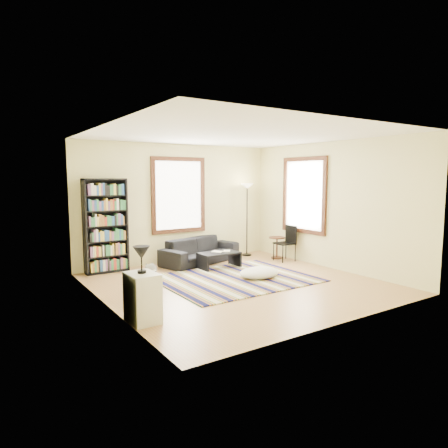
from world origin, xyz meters
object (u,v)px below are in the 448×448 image
sofa (200,250)px  coffee_table (219,260)px  floor_cushion (259,273)px  side_table (277,248)px  folding_chair (285,243)px  bookshelf (106,226)px  white_cabinet (142,298)px  floor_lamp (247,220)px  dog (145,277)px

sofa → coffee_table: bearing=-102.1°
floor_cushion → side_table: side_table is taller
side_table → folding_chair: size_ratio=0.63×
bookshelf → white_cabinet: bearing=-98.6°
sofa → floor_lamp: size_ratio=1.08×
white_cabinet → floor_lamp: bearing=35.1°
coffee_table → dog: (-2.10, -0.85, 0.09)m
coffee_table → dog: bearing=-157.9°
floor_lamp → coffee_table: bearing=-148.7°
folding_chair → sofa: bearing=155.9°
sofa → side_table: (1.86, -0.62, -0.02)m
floor_cushion → white_cabinet: 3.10m
sofa → side_table: sofa is taller
coffee_table → side_table: bearing=4.2°
coffee_table → bookshelf: bearing=155.2°
sofa → side_table: bearing=-34.5°
bookshelf → coffee_table: 2.56m
floor_lamp → bookshelf: bearing=177.3°
folding_chair → dog: folding_chair is taller
sofa → bookshelf: size_ratio=1.00×
floor_lamp → folding_chair: 1.22m
floor_cushion → folding_chair: (1.54, 0.97, 0.32)m
bookshelf → floor_lamp: bookshelf is taller
folding_chair → white_cabinet: size_ratio=1.23×
bookshelf → coffee_table: bearing=-24.8°
sofa → white_cabinet: 3.98m
folding_chair → white_cabinet: 4.89m
coffee_table → side_table: (1.80, 0.13, 0.09)m
floor_lamp → floor_cushion: bearing=-120.5°
floor_lamp → folding_chair: size_ratio=2.16×
folding_chair → bookshelf: bearing=166.5°
dog → sofa: bearing=27.0°
sofa → side_table: 1.96m
bookshelf → floor_lamp: 3.61m
coffee_table → floor_lamp: floor_lamp is taller
bookshelf → floor_lamp: size_ratio=1.08×
folding_chair → dog: size_ratio=1.62×
floor_cushion → coffee_table: bearing=100.2°
bookshelf → white_cabinet: size_ratio=2.86×
side_table → white_cabinet: white_cabinet is taller
folding_chair → white_cabinet: (-4.45, -2.02, -0.08)m
coffee_table → floor_cushion: size_ratio=1.05×
bookshelf → white_cabinet: 3.35m
side_table → floor_lamp: bearing=119.5°
floor_lamp → side_table: bearing=-60.5°
floor_cushion → white_cabinet: white_cabinet is taller
white_cabinet → dog: (0.60, 1.37, -0.08)m
coffee_table → side_table: 1.81m
side_table → sofa: bearing=161.7°
side_table → white_cabinet: size_ratio=0.77×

